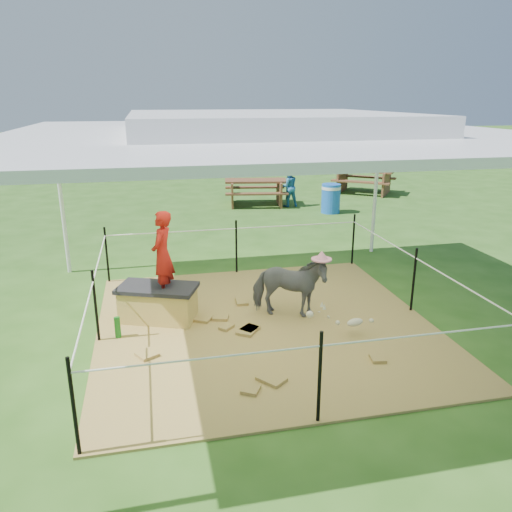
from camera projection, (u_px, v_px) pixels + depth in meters
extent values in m
plane|color=#2D5919|center=(265.00, 326.00, 7.04)|extent=(90.00, 90.00, 0.00)
cube|color=brown|center=(265.00, 325.00, 7.03)|extent=(4.60, 4.60, 0.03)
cylinder|color=silver|center=(62.00, 203.00, 8.82)|extent=(0.07, 0.07, 2.60)
cylinder|color=silver|center=(376.00, 190.00, 10.05)|extent=(0.07, 0.07, 2.60)
cube|color=white|center=(266.00, 134.00, 6.24)|extent=(6.30, 6.30, 0.08)
cube|color=white|center=(266.00, 122.00, 6.19)|extent=(3.30, 3.30, 0.22)
cylinder|color=black|center=(107.00, 255.00, 8.52)|extent=(0.04, 0.04, 1.00)
cylinder|color=black|center=(236.00, 247.00, 8.98)|extent=(0.04, 0.04, 1.00)
cylinder|color=black|center=(353.00, 240.00, 9.44)|extent=(0.04, 0.04, 1.00)
cylinder|color=black|center=(96.00, 307.00, 6.43)|extent=(0.04, 0.04, 1.00)
cylinder|color=black|center=(414.00, 281.00, 7.35)|extent=(0.04, 0.04, 1.00)
cylinder|color=black|center=(74.00, 408.00, 4.33)|extent=(0.04, 0.04, 1.00)
cylinder|color=black|center=(320.00, 379.00, 4.79)|extent=(0.04, 0.04, 1.00)
cylinder|color=white|center=(236.00, 229.00, 8.87)|extent=(4.50, 0.02, 0.02)
cylinder|color=white|center=(321.00, 346.00, 4.69)|extent=(4.50, 0.02, 0.02)
cylinder|color=white|center=(416.00, 258.00, 7.24)|extent=(0.02, 4.50, 0.02)
cylinder|color=white|center=(93.00, 282.00, 6.32)|extent=(0.02, 4.50, 0.02)
cube|color=#B29740|center=(158.00, 305.00, 7.11)|extent=(1.14, 0.85, 0.46)
cube|color=black|center=(157.00, 288.00, 7.03)|extent=(1.23, 0.93, 0.06)
imported|color=red|center=(162.00, 248.00, 6.87)|extent=(0.44, 0.52, 1.23)
cylinder|color=#19721E|center=(118.00, 327.00, 6.60)|extent=(0.10, 0.10, 0.28)
imported|color=#47474C|center=(289.00, 287.00, 7.14)|extent=(1.19, 0.85, 0.91)
cylinder|color=pink|center=(290.00, 252.00, 6.98)|extent=(0.28, 0.28, 0.13)
cylinder|color=blue|center=(331.00, 198.00, 13.82)|extent=(0.67, 0.67, 0.80)
cube|color=brown|center=(256.00, 192.00, 14.86)|extent=(1.99, 1.58, 0.75)
cube|color=brown|center=(364.00, 181.00, 16.70)|extent=(2.35, 2.24, 0.79)
imported|color=teal|center=(289.00, 187.00, 14.59)|extent=(0.59, 0.48, 1.16)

